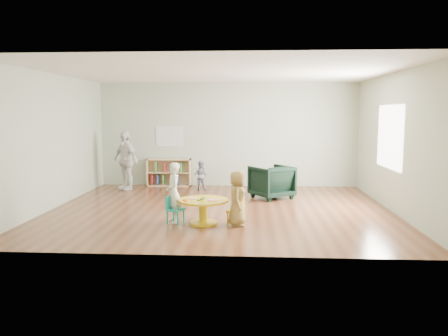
% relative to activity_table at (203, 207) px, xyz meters
% --- Properties ---
extents(room, '(7.10, 7.00, 2.80)m').
position_rel_activity_table_xyz_m(room, '(0.23, 1.24, 1.58)').
color(room, '#5A2F1C').
rests_on(room, ground).
extents(activity_table, '(0.90, 0.90, 0.49)m').
position_rel_activity_table_xyz_m(activity_table, '(0.00, 0.00, 0.00)').
color(activity_table, gold).
rests_on(activity_table, ground).
extents(kid_chair_left, '(0.35, 0.35, 0.51)m').
position_rel_activity_table_xyz_m(kid_chair_left, '(-0.54, 0.02, -0.04)').
color(kid_chair_left, teal).
rests_on(kid_chair_left, ground).
extents(kid_chair_right, '(0.34, 0.34, 0.49)m').
position_rel_activity_table_xyz_m(kid_chair_right, '(0.61, -0.02, -0.05)').
color(kid_chair_right, gold).
rests_on(kid_chair_right, ground).
extents(bookshelf, '(1.20, 0.30, 0.75)m').
position_rel_activity_table_xyz_m(bookshelf, '(-1.39, 4.09, 0.06)').
color(bookshelf, tan).
rests_on(bookshelf, ground).
extents(alphabet_poster, '(0.74, 0.01, 0.54)m').
position_rel_activity_table_xyz_m(alphabet_poster, '(-1.38, 4.22, 1.04)').
color(alphabet_poster, white).
rests_on(alphabet_poster, ground).
extents(armchair, '(1.16, 1.17, 0.78)m').
position_rel_activity_table_xyz_m(armchair, '(1.34, 2.49, 0.08)').
color(armchair, black).
rests_on(armchair, ground).
extents(child_left, '(0.39, 0.47, 1.10)m').
position_rel_activity_table_xyz_m(child_left, '(-0.55, 0.09, 0.24)').
color(child_left, white).
rests_on(child_left, ground).
extents(child_right, '(0.32, 0.49, 0.98)m').
position_rel_activity_table_xyz_m(child_right, '(0.61, -0.07, 0.18)').
color(child_right, gold).
rests_on(child_right, ground).
extents(toddler, '(0.43, 0.37, 0.77)m').
position_rel_activity_table_xyz_m(toddler, '(-0.45, 3.53, 0.07)').
color(toddler, '#1C2346').
rests_on(toddler, ground).
extents(adult_caretaker, '(0.94, 0.83, 1.53)m').
position_rel_activity_table_xyz_m(adult_caretaker, '(-2.39, 3.43, 0.46)').
color(adult_caretaker, silver).
rests_on(adult_caretaker, ground).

